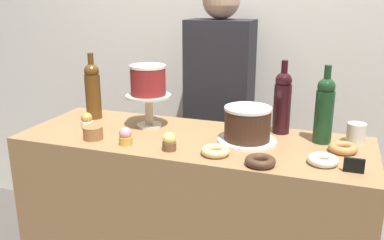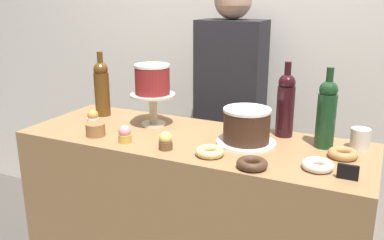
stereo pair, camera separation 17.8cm
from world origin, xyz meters
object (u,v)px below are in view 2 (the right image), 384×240
Objects in this scene: white_layer_cake at (152,79)px; coffee_cup_ceramic at (360,139)px; wine_bottle_amber at (102,88)px; cookie_stack at (95,130)px; wine_bottle_green at (326,113)px; donut_glazed at (210,152)px; cupcake_lemon at (166,141)px; price_sign_chalkboard at (348,172)px; chocolate_round_cake at (247,125)px; wine_bottle_dark_red at (286,104)px; donut_maple at (343,154)px; barista_figure at (230,121)px; donut_chocolate at (252,164)px; donut_sugar at (318,165)px; cake_stand_pedestal at (153,104)px; cupcake_strawberry at (125,134)px; cupcake_caramel at (93,118)px.

coffee_cup_ceramic is at bearing 5.00° from white_layer_cake.
wine_bottle_amber is 3.87× the size of cookie_stack.
wine_bottle_green reaches higher than donut_glazed.
cupcake_lemon is 0.19m from donut_glazed.
price_sign_chalkboard is (1.21, -0.28, -0.12)m from wine_bottle_amber.
wine_bottle_dark_red reaches higher than chocolate_round_cake.
price_sign_chalkboard is at bearing -79.35° from donut_maple.
white_layer_cake is at bearing 128.88° from cupcake_lemon.
barista_figure is (-0.20, 0.77, -0.11)m from donut_glazed.
donut_chocolate is 1.33× the size of cookie_stack.
cookie_stack is 1.05m from price_sign_chalkboard.
donut_sugar is at bearing 22.37° from donut_chocolate.
cake_stand_pedestal is 0.27m from cupcake_strawberry.
cupcake_strawberry is 0.87m from donut_maple.
cupcake_lemon is (-0.39, -0.37, -0.11)m from wine_bottle_dark_red.
donut_glazed is at bearing 1.78° from cupcake_strawberry.
cake_stand_pedestal is 0.13× the size of barista_figure.
cupcake_caramel is at bearing 168.99° from donut_glazed.
price_sign_chalkboard reaches higher than donut_sugar.
donut_glazed is 0.61m from coffee_cup_ceramic.
barista_figure is at bearing 69.92° from white_layer_cake.
wine_bottle_green reaches higher than cupcake_lemon.
cake_stand_pedestal is 1.87× the size of donut_sugar.
cupcake_caramel is 0.66× the size of donut_sugar.
wine_bottle_amber is at bearing 173.36° from chocolate_round_cake.
donut_chocolate is (0.10, -0.24, -0.06)m from chocolate_round_cake.
cupcake_strawberry is (-0.19, 0.00, 0.00)m from cupcake_lemon.
donut_glazed is (-0.08, -0.19, -0.06)m from chocolate_round_cake.
price_sign_chalkboard is at bearing -92.02° from coffee_cup_ceramic.
wine_bottle_amber is at bearing 166.91° from price_sign_chalkboard.
cookie_stack is (-0.16, 0.02, -0.01)m from cupcake_strawberry.
barista_figure reaches higher than cupcake_lemon.
chocolate_round_cake is 0.46m from price_sign_chalkboard.
donut_glazed is at bearing 3.70° from cupcake_lemon.
donut_chocolate is at bearing -13.88° from donut_glazed.
wine_bottle_green is 0.41m from donut_chocolate.
wine_bottle_dark_red is 2.91× the size of donut_glazed.
chocolate_round_cake is 0.22m from donut_glazed.
wine_bottle_amber is 4.38× the size of cupcake_lemon.
cupcake_lemon reaches higher than cookie_stack.
price_sign_chalkboard reaches higher than donut_chocolate.
coffee_cup_ceramic is (0.12, 0.28, 0.03)m from donut_sugar.
cupcake_caramel is 0.80m from barista_figure.
donut_sugar is at bearing 2.39° from cookie_stack.
barista_figure is (-0.29, 0.58, -0.18)m from chocolate_round_cake.
price_sign_chalkboard reaches higher than donut_glazed.
chocolate_round_cake is 2.30× the size of coffee_cup_ceramic.
wine_bottle_dark_red is 2.91× the size of donut_sugar.
wine_bottle_green is at bearing 17.11° from cookie_stack.
cookie_stack is at bearing -154.46° from wine_bottle_dark_red.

